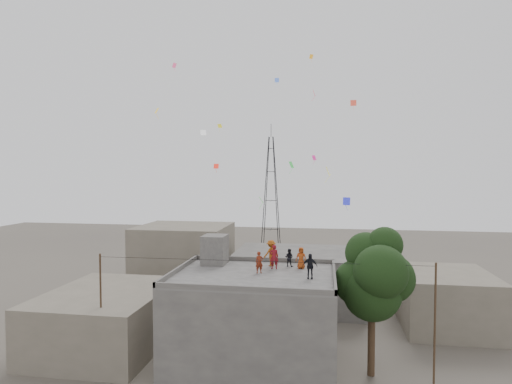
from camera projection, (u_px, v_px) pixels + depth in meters
ground at (254, 370)px, 26.91m from camera, size 140.00×140.00×0.00m
main_building at (254, 322)px, 26.77m from camera, size 10.00×8.00×6.10m
parapet at (254, 272)px, 26.63m from camera, size 10.00×8.00×0.30m
stair_head_box at (215, 250)px, 29.66m from camera, size 1.60×1.80×2.00m
neighbor_west at (107, 319)px, 30.55m from camera, size 8.00×10.00×4.00m
neighbor_north at (299, 278)px, 40.28m from camera, size 12.00×9.00×5.00m
neighbor_northwest at (184, 259)px, 44.13m from camera, size 9.00×8.00×7.00m
neighbor_east at (446, 300)px, 34.43m from camera, size 7.00×8.00×4.40m
tree at (375, 277)px, 26.04m from camera, size 4.90×4.60×9.10m
utility_line at (259, 317)px, 25.42m from camera, size 20.12×0.62×7.40m
transmission_tower at (271, 194)px, 66.58m from camera, size 2.97×2.97×20.01m
person_red_adult at (274, 257)px, 28.08m from camera, size 0.63×0.45×1.61m
person_orange_child at (301, 258)px, 28.20m from camera, size 0.76×0.56×1.42m
person_dark_child at (289, 258)px, 28.85m from camera, size 0.69×0.60×1.21m
person_dark_adult at (310, 266)px, 25.52m from camera, size 0.89×0.39×1.51m
person_orange_adult at (271, 253)px, 29.01m from camera, size 1.28×1.25×1.76m
person_red_child at (259, 262)px, 26.93m from camera, size 0.59×0.50×1.36m
kites at (278, 138)px, 32.52m from camera, size 14.17×14.08×12.49m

